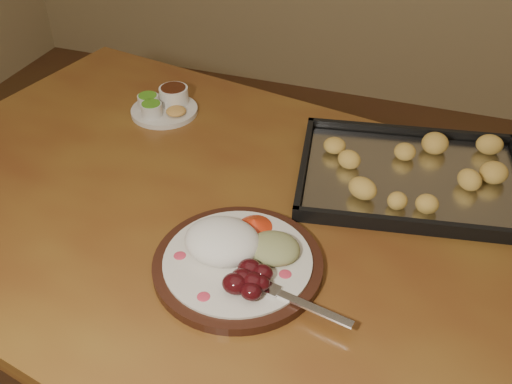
% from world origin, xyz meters
% --- Properties ---
extents(dining_table, '(1.65, 1.17, 0.75)m').
position_xyz_m(dining_table, '(-0.05, 0.06, 0.65)').
color(dining_table, brown).
rests_on(dining_table, ground).
extents(dinner_plate, '(0.35, 0.29, 0.07)m').
position_xyz_m(dinner_plate, '(-0.01, -0.07, 0.77)').
color(dinner_plate, black).
rests_on(dinner_plate, dining_table).
extents(condiment_saucer, '(0.16, 0.16, 0.05)m').
position_xyz_m(condiment_saucer, '(-0.36, 0.36, 0.77)').
color(condiment_saucer, beige).
rests_on(condiment_saucer, dining_table).
extents(baking_tray, '(0.50, 0.41, 0.05)m').
position_xyz_m(baking_tray, '(0.24, 0.27, 0.76)').
color(baking_tray, black).
rests_on(baking_tray, dining_table).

